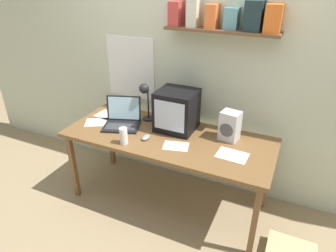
# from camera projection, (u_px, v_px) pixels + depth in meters

# --- Properties ---
(ground_plane) EXTENTS (12.00, 12.00, 0.00)m
(ground_plane) POSITION_uv_depth(u_px,v_px,m) (168.00, 199.00, 3.02)
(ground_plane) COLOR #9D8662
(back_wall) EXTENTS (5.60, 0.24, 2.60)m
(back_wall) POSITION_uv_depth(u_px,v_px,m) (191.00, 59.00, 2.81)
(back_wall) COLOR beige
(back_wall) RESTS_ON ground_plane
(corner_desk) EXTENTS (1.87, 0.76, 0.74)m
(corner_desk) POSITION_uv_depth(u_px,v_px,m) (168.00, 141.00, 2.70)
(corner_desk) COLOR brown
(corner_desk) RESTS_ON ground_plane
(crt_monitor) EXTENTS (0.35, 0.33, 0.37)m
(crt_monitor) POSITION_uv_depth(u_px,v_px,m) (177.00, 110.00, 2.72)
(crt_monitor) COLOR black
(crt_monitor) RESTS_ON corner_desk
(laptop) EXTENTS (0.40, 0.37, 0.26)m
(laptop) POSITION_uv_depth(u_px,v_px,m) (122.00, 118.00, 2.84)
(laptop) COLOR black
(laptop) RESTS_ON corner_desk
(desk_lamp) EXTENTS (0.12, 0.16, 0.39)m
(desk_lamp) POSITION_uv_depth(u_px,v_px,m) (145.00, 95.00, 2.82)
(desk_lamp) COLOR #232326
(desk_lamp) RESTS_ON corner_desk
(juice_glass) EXTENTS (0.07, 0.07, 0.15)m
(juice_glass) POSITION_uv_depth(u_px,v_px,m) (124.00, 137.00, 2.53)
(juice_glass) COLOR white
(juice_glass) RESTS_ON corner_desk
(space_heater) EXTENTS (0.18, 0.16, 0.26)m
(space_heater) POSITION_uv_depth(u_px,v_px,m) (230.00, 126.00, 2.57)
(space_heater) COLOR silver
(space_heater) RESTS_ON corner_desk
(computer_mouse) EXTENTS (0.07, 0.11, 0.03)m
(computer_mouse) POSITION_uv_depth(u_px,v_px,m) (146.00, 137.00, 2.62)
(computer_mouse) COLOR gray
(computer_mouse) RESTS_ON corner_desk
(open_notebook) EXTENTS (0.25, 0.19, 0.00)m
(open_notebook) POSITION_uv_depth(u_px,v_px,m) (232.00, 155.00, 2.39)
(open_notebook) COLOR white
(open_notebook) RESTS_ON corner_desk
(loose_paper_near_monitor) EXTENTS (0.21, 0.20, 0.00)m
(loose_paper_near_monitor) POSITION_uv_depth(u_px,v_px,m) (106.00, 115.00, 3.07)
(loose_paper_near_monitor) COLOR white
(loose_paper_near_monitor) RESTS_ON corner_desk
(printed_handout) EXTENTS (0.24, 0.20, 0.00)m
(printed_handout) POSITION_uv_depth(u_px,v_px,m) (176.00, 146.00, 2.52)
(printed_handout) COLOR white
(printed_handout) RESTS_ON corner_desk
(loose_paper_near_laptop) EXTENTS (0.27, 0.26, 0.00)m
(loose_paper_near_laptop) POSITION_uv_depth(u_px,v_px,m) (97.00, 122.00, 2.91)
(loose_paper_near_laptop) COLOR white
(loose_paper_near_laptop) RESTS_ON corner_desk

